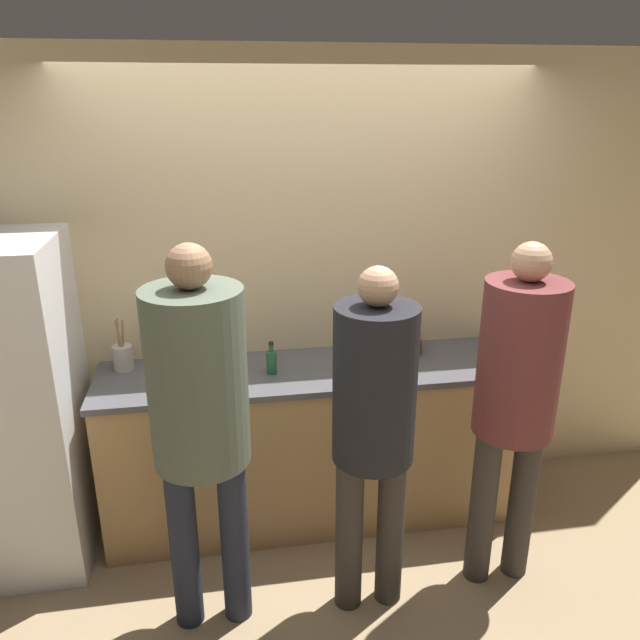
% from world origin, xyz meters
% --- Properties ---
extents(ground_plane, '(14.00, 14.00, 0.00)m').
position_xyz_m(ground_plane, '(0.00, 0.00, 0.00)').
color(ground_plane, '#9E8460').
extents(wall_back, '(5.20, 0.06, 2.60)m').
position_xyz_m(wall_back, '(0.00, 0.65, 1.30)').
color(wall_back, '#D6BC8C').
rests_on(wall_back, ground_plane).
extents(counter, '(2.35, 0.63, 0.94)m').
position_xyz_m(counter, '(0.00, 0.35, 0.47)').
color(counter, tan).
rests_on(counter, ground_plane).
extents(refrigerator, '(0.68, 0.72, 1.73)m').
position_xyz_m(refrigerator, '(-1.58, 0.28, 0.87)').
color(refrigerator, white).
rests_on(refrigerator, ground_plane).
extents(person_left, '(0.41, 0.41, 1.83)m').
position_xyz_m(person_left, '(-0.60, -0.37, 1.13)').
color(person_left, '#232838').
rests_on(person_left, ground_plane).
extents(person_center, '(0.37, 0.37, 1.71)m').
position_xyz_m(person_center, '(0.15, -0.38, 1.03)').
color(person_center, '#38332D').
rests_on(person_center, ground_plane).
extents(person_right, '(0.38, 0.38, 1.76)m').
position_xyz_m(person_right, '(0.85, -0.32, 1.07)').
color(person_right, '#38332D').
rests_on(person_right, ground_plane).
extents(fruit_bowl, '(0.27, 0.27, 0.14)m').
position_xyz_m(fruit_bowl, '(0.52, 0.47, 1.00)').
color(fruit_bowl, brown).
rests_on(fruit_bowl, counter).
extents(utensil_crock, '(0.11, 0.11, 0.29)m').
position_xyz_m(utensil_crock, '(-1.02, 0.49, 1.02)').
color(utensil_crock, '#ADA393').
rests_on(utensil_crock, counter).
extents(bottle_green, '(0.06, 0.06, 0.18)m').
position_xyz_m(bottle_green, '(-0.23, 0.30, 1.02)').
color(bottle_green, '#236033').
rests_on(bottle_green, counter).
extents(cup_red, '(0.07, 0.07, 0.08)m').
position_xyz_m(cup_red, '(0.19, 0.21, 0.99)').
color(cup_red, '#A33D33').
rests_on(cup_red, counter).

